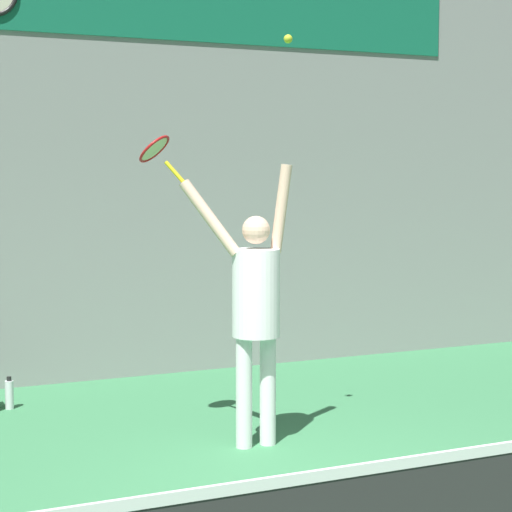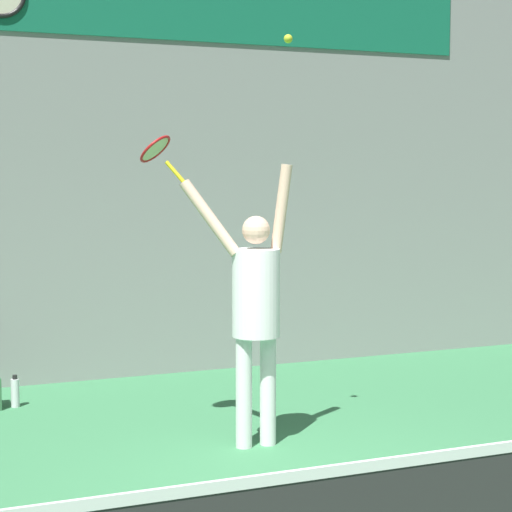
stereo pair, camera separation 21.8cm
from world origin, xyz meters
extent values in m
cube|color=gray|center=(0.00, 4.82, 2.50)|extent=(18.00, 0.10, 5.00)
cube|color=#146B4C|center=(0.00, 4.76, 3.96)|extent=(7.50, 0.02, 0.74)
cylinder|color=white|center=(-0.03, 1.92, 0.45)|extent=(0.13, 0.13, 0.89)
cylinder|color=white|center=(0.17, 1.92, 0.45)|extent=(0.13, 0.13, 0.89)
cylinder|color=white|center=(0.07, 1.92, 1.24)|extent=(0.38, 0.38, 0.70)
sphere|color=beige|center=(0.07, 1.92, 1.74)|extent=(0.22, 0.22, 0.22)
cylinder|color=beige|center=(0.28, 1.89, 1.91)|extent=(0.20, 0.18, 0.71)
cylinder|color=beige|center=(-0.27, 2.06, 1.84)|extent=(0.44, 0.39, 0.61)
cylinder|color=yellow|center=(-0.49, 2.24, 2.19)|extent=(0.15, 0.14, 0.18)
torus|color=red|center=(-0.62, 2.36, 2.38)|extent=(0.38, 0.38, 0.22)
cylinder|color=beige|center=(-0.62, 2.36, 2.38)|extent=(0.32, 0.32, 0.18)
sphere|color=#CCDB2D|center=(0.30, 1.83, 3.22)|extent=(0.07, 0.07, 0.07)
cylinder|color=silver|center=(-1.55, 3.92, 0.13)|extent=(0.08, 0.08, 0.26)
cylinder|color=black|center=(-1.55, 3.92, 0.28)|extent=(0.04, 0.04, 0.04)
camera|label=1|loc=(-2.90, -4.72, 2.19)|focal=65.00mm
camera|label=2|loc=(-2.70, -4.81, 2.19)|focal=65.00mm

